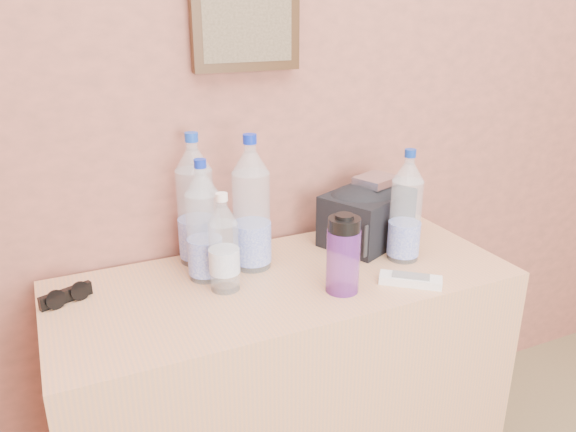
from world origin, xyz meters
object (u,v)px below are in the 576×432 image
(pet_large_d, at_px, (406,212))
(ac_remote, at_px, (410,280))
(toiletry_bag, at_px, (367,214))
(pet_large_a, at_px, (204,227))
(sunglasses, at_px, (66,296))
(nalgene_bottle, at_px, (343,254))
(pet_large_b, at_px, (196,206))
(dresser, at_px, (286,395))
(pet_large_c, at_px, (251,210))
(foil_packet, at_px, (376,180))
(pet_small, at_px, (224,248))

(pet_large_d, xyz_separation_m, ac_remote, (-0.07, -0.14, -0.13))
(pet_large_d, distance_m, toiletry_bag, 0.16)
(pet_large_a, relative_size, sunglasses, 2.50)
(nalgene_bottle, bearing_deg, ac_remote, -13.86)
(pet_large_a, relative_size, pet_large_b, 0.88)
(dresser, relative_size, pet_large_d, 3.82)
(dresser, distance_m, toiletry_bag, 0.58)
(pet_large_b, relative_size, pet_large_c, 0.99)
(ac_remote, relative_size, foil_packet, 1.39)
(dresser, height_order, toiletry_bag, toiletry_bag)
(pet_small, height_order, foil_packet, pet_small)
(pet_large_b, relative_size, pet_small, 1.43)
(pet_large_c, bearing_deg, pet_small, -139.47)
(pet_large_c, relative_size, pet_small, 1.44)
(pet_large_a, distance_m, ac_remote, 0.55)
(toiletry_bag, bearing_deg, ac_remote, -123.57)
(pet_large_b, relative_size, sunglasses, 2.84)
(toiletry_bag, bearing_deg, pet_large_c, 157.85)
(pet_large_c, distance_m, ac_remote, 0.46)
(pet_large_a, height_order, pet_small, pet_large_a)
(pet_large_d, distance_m, ac_remote, 0.20)
(pet_large_d, xyz_separation_m, foil_packet, (0.00, 0.16, 0.05))
(pet_large_d, relative_size, nalgene_bottle, 1.55)
(nalgene_bottle, bearing_deg, dresser, 128.56)
(pet_large_d, bearing_deg, nalgene_bottle, -159.40)
(pet_large_b, height_order, nalgene_bottle, pet_large_b)
(pet_large_d, bearing_deg, dresser, 175.10)
(pet_small, bearing_deg, pet_large_b, 94.12)
(pet_large_b, relative_size, toiletry_bag, 1.41)
(dresser, xyz_separation_m, pet_large_c, (-0.05, 0.10, 0.55))
(pet_large_c, xyz_separation_m, toiletry_bag, (0.38, 0.02, -0.08))
(toiletry_bag, bearing_deg, sunglasses, 156.32)
(pet_large_d, bearing_deg, pet_large_c, 161.91)
(dresser, distance_m, ac_remote, 0.51)
(pet_large_a, bearing_deg, sunglasses, 177.59)
(ac_remote, distance_m, foil_packet, 0.35)
(pet_large_d, bearing_deg, pet_small, 175.94)
(pet_large_a, xyz_separation_m, sunglasses, (-0.35, 0.01, -0.13))
(pet_large_d, distance_m, sunglasses, 0.91)
(pet_large_a, bearing_deg, dresser, -25.20)
(pet_large_c, bearing_deg, nalgene_bottle, -56.05)
(ac_remote, bearing_deg, pet_large_c, 179.61)
(dresser, height_order, pet_large_a, pet_large_a)
(ac_remote, bearing_deg, toiletry_bag, 119.97)
(dresser, bearing_deg, nalgene_bottle, -51.44)
(pet_large_c, bearing_deg, pet_large_d, -18.09)
(dresser, distance_m, pet_large_a, 0.57)
(dresser, bearing_deg, pet_large_a, 154.80)
(pet_large_d, bearing_deg, pet_large_b, 156.67)
(ac_remote, xyz_separation_m, foil_packet, (0.08, 0.30, 0.18))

